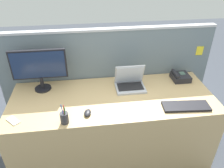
{
  "coord_description": "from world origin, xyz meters",
  "views": [
    {
      "loc": [
        -0.24,
        -1.76,
        2.02
      ],
      "look_at": [
        0.0,
        0.05,
        0.88
      ],
      "focal_mm": 35.61,
      "sensor_mm": 36.0,
      "label": 1
    }
  ],
  "objects_px": {
    "computer_mouse_right_hand": "(88,113)",
    "desktop_monitor": "(39,67)",
    "keyboard_main": "(186,106)",
    "cell_phone_white_slab": "(13,121)",
    "desk_phone": "(180,77)",
    "laptop": "(130,82)",
    "pen_cup": "(64,118)"
  },
  "relations": [
    {
      "from": "desk_phone",
      "to": "desktop_monitor",
      "type": "bearing_deg",
      "value": 179.53
    },
    {
      "from": "pen_cup",
      "to": "laptop",
      "type": "bearing_deg",
      "value": 36.02
    },
    {
      "from": "pen_cup",
      "to": "cell_phone_white_slab",
      "type": "relative_size",
      "value": 1.44
    },
    {
      "from": "computer_mouse_right_hand",
      "to": "pen_cup",
      "type": "relative_size",
      "value": 0.54
    },
    {
      "from": "computer_mouse_right_hand",
      "to": "pen_cup",
      "type": "bearing_deg",
      "value": -144.79
    },
    {
      "from": "desk_phone",
      "to": "pen_cup",
      "type": "xyz_separation_m",
      "value": [
        -1.23,
        -0.55,
        0.02
      ]
    },
    {
      "from": "keyboard_main",
      "to": "computer_mouse_right_hand",
      "type": "xyz_separation_m",
      "value": [
        -0.9,
        0.02,
        0.01
      ]
    },
    {
      "from": "desktop_monitor",
      "to": "keyboard_main",
      "type": "relative_size",
      "value": 1.26
    },
    {
      "from": "desktop_monitor",
      "to": "computer_mouse_right_hand",
      "type": "relative_size",
      "value": 5.39
    },
    {
      "from": "desktop_monitor",
      "to": "computer_mouse_right_hand",
      "type": "distance_m",
      "value": 0.69
    },
    {
      "from": "keyboard_main",
      "to": "computer_mouse_right_hand",
      "type": "bearing_deg",
      "value": -176.24
    },
    {
      "from": "laptop",
      "to": "keyboard_main",
      "type": "height_order",
      "value": "laptop"
    },
    {
      "from": "desktop_monitor",
      "to": "cell_phone_white_slab",
      "type": "xyz_separation_m",
      "value": [
        -0.19,
        -0.48,
        -0.25
      ]
    },
    {
      "from": "laptop",
      "to": "cell_phone_white_slab",
      "type": "bearing_deg",
      "value": -160.01
    },
    {
      "from": "laptop",
      "to": "keyboard_main",
      "type": "xyz_separation_m",
      "value": [
        0.44,
        -0.41,
        -0.05
      ]
    },
    {
      "from": "desktop_monitor",
      "to": "desk_phone",
      "type": "bearing_deg",
      "value": -0.47
    },
    {
      "from": "laptop",
      "to": "pen_cup",
      "type": "distance_m",
      "value": 0.8
    },
    {
      "from": "keyboard_main",
      "to": "cell_phone_white_slab",
      "type": "height_order",
      "value": "keyboard_main"
    },
    {
      "from": "desk_phone",
      "to": "pen_cup",
      "type": "bearing_deg",
      "value": -155.94
    },
    {
      "from": "desktop_monitor",
      "to": "desk_phone",
      "type": "xyz_separation_m",
      "value": [
        1.48,
        -0.01,
        -0.22
      ]
    },
    {
      "from": "desk_phone",
      "to": "pen_cup",
      "type": "distance_m",
      "value": 1.34
    },
    {
      "from": "keyboard_main",
      "to": "pen_cup",
      "type": "bearing_deg",
      "value": -171.71
    },
    {
      "from": "computer_mouse_right_hand",
      "to": "desktop_monitor",
      "type": "bearing_deg",
      "value": 144.68
    },
    {
      "from": "laptop",
      "to": "cell_phone_white_slab",
      "type": "height_order",
      "value": "laptop"
    },
    {
      "from": "computer_mouse_right_hand",
      "to": "pen_cup",
      "type": "xyz_separation_m",
      "value": [
        -0.19,
        -0.08,
        0.04
      ]
    },
    {
      "from": "desktop_monitor",
      "to": "keyboard_main",
      "type": "distance_m",
      "value": 1.45
    },
    {
      "from": "laptop",
      "to": "computer_mouse_right_hand",
      "type": "height_order",
      "value": "laptop"
    },
    {
      "from": "laptop",
      "to": "pen_cup",
      "type": "height_order",
      "value": "laptop"
    },
    {
      "from": "keyboard_main",
      "to": "laptop",
      "type": "bearing_deg",
      "value": 142.4
    },
    {
      "from": "computer_mouse_right_hand",
      "to": "keyboard_main",
      "type": "bearing_deg",
      "value": 10.87
    },
    {
      "from": "desk_phone",
      "to": "laptop",
      "type": "bearing_deg",
      "value": -172.46
    },
    {
      "from": "laptop",
      "to": "desk_phone",
      "type": "relative_size",
      "value": 1.61
    }
  ]
}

